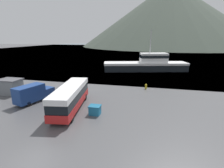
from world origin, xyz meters
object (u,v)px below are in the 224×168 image
at_px(tour_bus, 71,96).
at_px(delivery_van, 33,93).
at_px(fishing_boat, 147,64).
at_px(storage_bin, 95,110).
at_px(dock_kiosk, 11,86).

height_order(tour_bus, delivery_van, tour_bus).
bearing_deg(tour_bus, fishing_boat, 64.71).
distance_m(delivery_van, fishing_boat, 32.68).
bearing_deg(storage_bin, tour_bus, 165.70).
relative_size(tour_bus, fishing_boat, 0.44).
xyz_separation_m(fishing_boat, storage_bin, (-4.96, -31.05, -1.25)).
relative_size(fishing_boat, dock_kiosk, 6.82).
xyz_separation_m(fishing_boat, dock_kiosk, (-21.16, -26.49, -0.58)).
bearing_deg(tour_bus, delivery_van, 160.89).
relative_size(delivery_van, fishing_boat, 0.26).
bearing_deg(fishing_boat, dock_kiosk, 126.81).
height_order(storage_bin, dock_kiosk, dock_kiosk).
distance_m(tour_bus, storage_bin, 3.89).
bearing_deg(dock_kiosk, fishing_boat, 51.38).
bearing_deg(storage_bin, fishing_boat, 80.92).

